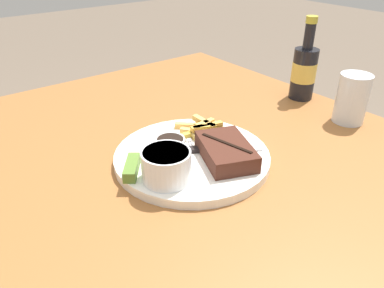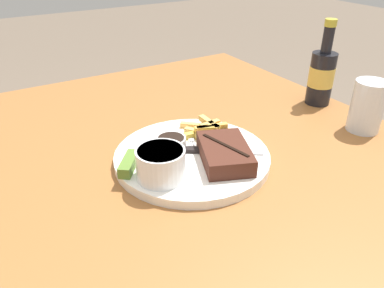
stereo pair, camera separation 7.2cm
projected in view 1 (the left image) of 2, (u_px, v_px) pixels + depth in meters
name	position (u px, v px, depth m)	size (l,w,h in m)	color
dining_table	(192.00, 198.00, 0.78)	(1.16, 0.97, 0.77)	#935B2D
dinner_plate	(192.00, 157.00, 0.73)	(0.30, 0.30, 0.02)	white
steak_portion	(226.00, 151.00, 0.70)	(0.15, 0.13, 0.03)	#472319
fries_pile	(205.00, 130.00, 0.79)	(0.12, 0.12, 0.02)	gold
coleslaw_cup	(166.00, 164.00, 0.64)	(0.09, 0.09, 0.06)	white
dipping_sauce_cup	(170.00, 144.00, 0.73)	(0.06, 0.06, 0.03)	silver
pickle_spear	(132.00, 168.00, 0.66)	(0.07, 0.06, 0.02)	#567A2D
fork_utensil	(187.00, 133.00, 0.80)	(0.12, 0.08, 0.00)	#B7B7BC
knife_utensil	(211.00, 149.00, 0.73)	(0.11, 0.15, 0.01)	#B7B7BC
beer_bottle	(304.00, 70.00, 0.98)	(0.06, 0.06, 0.21)	black
drinking_glass	(352.00, 99.00, 0.86)	(0.07, 0.07, 0.12)	silver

